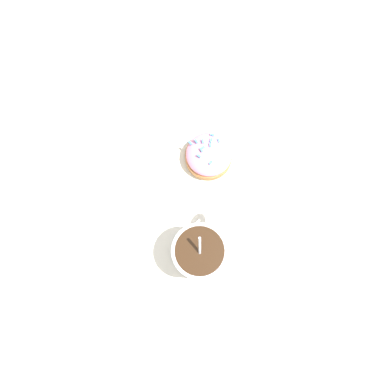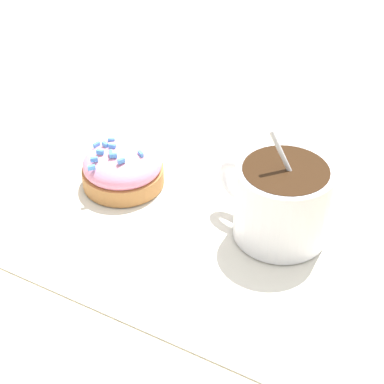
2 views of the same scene
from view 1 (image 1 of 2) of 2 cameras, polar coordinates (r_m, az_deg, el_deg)
The scene contains 4 objects.
ground_plane at distance 0.63m, azimuth 1.24°, elevation -1.87°, with size 3.00×3.00×0.00m, color #C6B793.
paper_napkin at distance 0.63m, azimuth 1.24°, elevation -1.84°, with size 0.32×0.31×0.00m.
coffee_cup at distance 0.58m, azimuth 1.16°, elevation -9.00°, with size 0.11×0.08×0.10m.
frosted_pastry at distance 0.63m, azimuth 2.14°, elevation 5.69°, with size 0.08×0.08×0.04m.
Camera 1 is at (0.12, 0.01, 0.62)m, focal length 35.00 mm.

